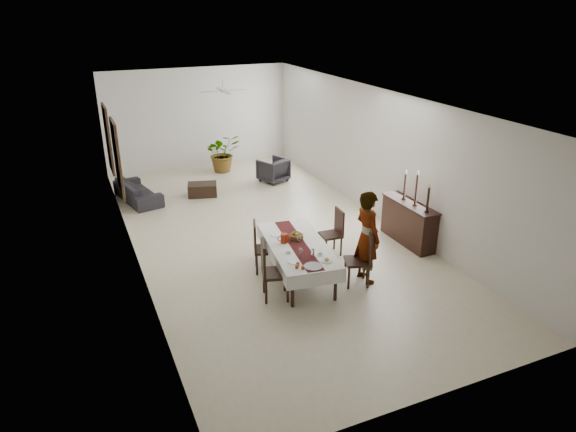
{
  "coord_description": "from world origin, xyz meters",
  "views": [
    {
      "loc": [
        -3.96,
        -10.32,
        5.08
      ],
      "look_at": [
        -0.1,
        -1.5,
        1.05
      ],
      "focal_mm": 32.0,
      "sensor_mm": 36.0,
      "label": 1
    }
  ],
  "objects": [
    {
      "name": "ceiling",
      "position": [
        0.0,
        0.0,
        3.2
      ],
      "size": [
        6.0,
        12.0,
        0.02
      ],
      "primitive_type": "cube",
      "color": "white",
      "rests_on": "wall_back"
    },
    {
      "name": "plate_far_left",
      "position": [
        -0.4,
        -1.58,
        0.71
      ],
      "size": [
        0.22,
        0.22,
        0.01
      ],
      "primitive_type": "cylinder",
      "color": "white",
      "rests_on": "tablecloth_top"
    },
    {
      "name": "chair_left_near_leg_fr",
      "position": [
        -1.12,
        -2.83,
        0.24
      ],
      "size": [
        0.06,
        0.06,
        0.48
      ],
      "primitive_type": "cylinder",
      "rotation": [
        0.0,
        0.0,
        -0.27
      ],
      "color": "black",
      "rests_on": "floor"
    },
    {
      "name": "red_pitcher",
      "position": [
        -0.38,
        -1.95,
        0.8
      ],
      "size": [
        0.16,
        0.16,
        0.19
      ],
      "primitive_type": "cylinder",
      "rotation": [
        0.0,
        0.0,
        -0.14
      ],
      "color": "maroon",
      "rests_on": "tablecloth_top"
    },
    {
      "name": "chair_left_far_seat",
      "position": [
        -0.67,
        -1.65,
        0.47
      ],
      "size": [
        0.56,
        0.56,
        0.05
      ],
      "primitive_type": "cube",
      "rotation": [
        0.0,
        0.0,
        -1.88
      ],
      "color": "black",
      "rests_on": "chair_left_far_leg_fl"
    },
    {
      "name": "tablecloth_top",
      "position": [
        -0.17,
        -2.12,
        0.7
      ],
      "size": [
        1.41,
        2.52,
        0.01
      ],
      "primitive_type": "cube",
      "rotation": [
        0.0,
        0.0,
        -0.14
      ],
      "color": "white",
      "rests_on": "dining_table_top"
    },
    {
      "name": "pitcher_handle",
      "position": [
        -0.46,
        -1.94,
        0.8
      ],
      "size": [
        0.11,
        0.03,
        0.11
      ],
      "primitive_type": "torus",
      "rotation": [
        1.57,
        0.0,
        -0.14
      ],
      "color": "maroon",
      "rests_on": "red_pitcher"
    },
    {
      "name": "candlestick_mid_candle",
      "position": [
        2.78,
        -1.86,
        1.7
      ],
      "size": [
        0.04,
        0.04,
        0.08
      ],
      "primitive_type": "cylinder",
      "color": "white",
      "rests_on": "candlestick_mid_shaft"
    },
    {
      "name": "chair_right_near_seat",
      "position": [
        0.76,
        -2.86,
        0.48
      ],
      "size": [
        0.59,
        0.59,
        0.05
      ],
      "primitive_type": "cube",
      "rotation": [
        0.0,
        0.0,
        1.24
      ],
      "color": "black",
      "rests_on": "chair_right_near_leg_fl"
    },
    {
      "name": "chair_left_near_seat",
      "position": [
        -0.87,
        -2.7,
        0.5
      ],
      "size": [
        0.59,
        0.59,
        0.05
      ],
      "primitive_type": "cube",
      "rotation": [
        0.0,
        0.0,
        -1.84
      ],
      "color": "black",
      "rests_on": "chair_left_near_leg_fl"
    },
    {
      "name": "sofa",
      "position": [
        -2.43,
        3.48,
        0.28
      ],
      "size": [
        1.13,
        2.02,
        0.56
      ],
      "primitive_type": "imported",
      "rotation": [
        0.0,
        0.0,
        1.79
      ],
      "color": "#27252A",
      "rests_on": "floor"
    },
    {
      "name": "wall_front",
      "position": [
        0.0,
        -6.0,
        1.6
      ],
      "size": [
        6.0,
        0.02,
        3.2
      ],
      "primitive_type": "cube",
      "color": "silver",
      "rests_on": "floor"
    },
    {
      "name": "chair_left_near_leg_br",
      "position": [
        -0.74,
        -2.94,
        0.24
      ],
      "size": [
        0.06,
        0.06,
        0.48
      ],
      "primitive_type": "cylinder",
      "rotation": [
        0.0,
        0.0,
        -0.27
      ],
      "color": "black",
      "rests_on": "floor"
    },
    {
      "name": "table_leg_fr",
      "position": [
        0.09,
        -3.23,
        0.33
      ],
      "size": [
        0.07,
        0.07,
        0.65
      ],
      "primitive_type": "cylinder",
      "rotation": [
        0.0,
        0.0,
        -0.14
      ],
      "color": "black",
      "rests_on": "floor"
    },
    {
      "name": "table_leg_fl",
      "position": [
        -0.72,
        -3.12,
        0.33
      ],
      "size": [
        0.07,
        0.07,
        0.65
      ],
      "primitive_type": "cylinder",
      "rotation": [
        0.0,
        0.0,
        -0.14
      ],
      "color": "black",
      "rests_on": "floor"
    },
    {
      "name": "tablecloth_drape_left",
      "position": [
        -0.71,
        -2.05,
        0.57
      ],
      "size": [
        0.33,
        2.38,
        0.28
      ],
      "primitive_type": "cube",
      "rotation": [
        0.0,
        0.0,
        -0.14
      ],
      "color": "silver",
      "rests_on": "dining_table_top"
    },
    {
      "name": "chair_left_far_leg_fl",
      "position": [
        -0.78,
        -1.42,
        0.22
      ],
      "size": [
        0.06,
        0.06,
        0.44
      ],
      "primitive_type": "cylinder",
      "rotation": [
        0.0,
        0.0,
        -0.31
      ],
      "color": "black",
      "rests_on": "floor"
    },
    {
      "name": "fan_rod",
      "position": [
        0.0,
        3.0,
        3.1
      ],
      "size": [
        0.04,
        0.04,
        0.2
      ],
      "primitive_type": "cylinder",
      "color": "white",
      "rests_on": "ceiling"
    },
    {
      "name": "fruit_yellow",
      "position": [
        -0.1,
        -1.94,
        0.82
      ],
      "size": [
        0.08,
        0.08,
        0.08
      ],
      "primitive_type": "sphere",
      "color": "gold",
      "rests_on": "fruit_basket"
    },
    {
      "name": "tablecloth_drape_far",
      "position": [
        -0.01,
        -0.94,
        0.57
      ],
      "size": [
        1.09,
        0.16,
        0.28
      ],
      "primitive_type": "cube",
      "rotation": [
        0.0,
        0.0,
        -0.14
      ],
      "color": "silver",
      "rests_on": "dining_table_top"
    },
    {
      "name": "candlestick_far_base",
      "position": [
        2.78,
        -1.44,
        0.97
      ],
      "size": [
        0.1,
        0.1,
        0.03
      ],
      "primitive_type": "cylinder",
      "color": "black",
      "rests_on": "sideboard_top"
    },
    {
      "name": "mirror_glass_far",
      "position": [
        -2.92,
        4.3,
        1.6
      ],
      "size": [
        0.01,
        0.9,
        1.7
      ],
      "primitive_type": "cube",
      "color": "white",
      "rests_on": "mirror_frame_far"
    },
    {
      "name": "chair_left_far_leg_fr",
      "position": [
        -0.9,
        -1.77,
        0.22
      ],
      "size": [
        0.06,
        0.06,
        0.44
      ],
      "primitive_type": "cylinder",
      "rotation": [
        0.0,
        0.0,
        -0.31
      ],
      "color": "black",
      "rests_on": "floor"
    },
    {
      "name": "plate_near_left",
      "position": [
        -0.54,
        -2.78,
        0.71
      ],
      "size": [
        0.22,
        0.22,
        0.01
      ],
      "primitive_type": "cylinder",
      "color": "white",
      "rests_on": "tablecloth_top"
    },
    {
      "name": "chair_right_far_back",
      "position": [
        1.09,
        -1.53,
        0.74
      ],
      "size": [
        0.07,
        0.43,
        0.55
      ],
      "primitive_type": "cube",
      "rotation": [
        0.0,
        0.0,
        1.5
      ],
      "color": "black",
      "rests_on": "chair_right_far_seat"
    },
    {
      "name": "wine_glass_near",
      "position": [
        -0.14,
        -2.74,
        0.79
      ],
      "size": [
        0.07,
        0.07,
        0.16
      ],
      "primitive_type": "cylinder",
      "color": "silver",
      "rests_on": "tablecloth_top"
    },
    {
      "name": "chair_left_far_leg_bl",
      "position": [
        -0.44,
        -1.53,
        0.22
      ],
      "size": [
        0.06,
        0.06,
        0.44
      ],
      "primitive_type": "cylinder",
      "rotation": [
        0.0,
        0.0,
        -0.31
      ],
      "color": "black",
      "rests_on": "floor"
    },
    {
      "name": "chair_right_near_leg_fr",
      "position": [
        1.0,
        -2.74,
        0.23
      ],
      "size": [
        0.06,
        0.06,
        0.46
      ],
      "primitive_type": "cylinder",
      "rotation": [
        0.0,
        0.0,
        -0.33
      ],
      "color": "black",
      "rests_on": "floor"
    },
    {
      "name": "dining_table_top",
      "position": [
        -0.17,
        -2.12,
        0.67
      ],
      "size": [
        1.22,
        2.34,
        0.05
      ],
      "primitive_type": "cube",
      "rotation": [
        0.0,
        0.0,
        -0.14
      ],
      "color": "black",
      "rests_on": "table_leg_fl"
    },
    {
      "name": "candlestick_mid_base",
      "position": [
        2.78,
        -1.86,
        0.97
      ],
      "size": [
        0.1,
        0.1,
        0.03
      ],
      "primitive_type": "cylinder",
      "color": "black",
      "rests_on": "sideboard_top"
    },
    {
      "name": "chair_right_near_leg_br",
      "position": [
        0.64,
        -2.62,
        0.23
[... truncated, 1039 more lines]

